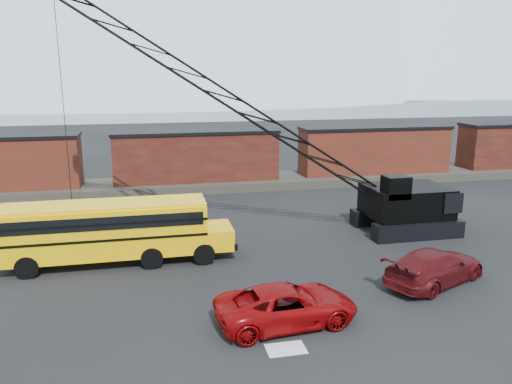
# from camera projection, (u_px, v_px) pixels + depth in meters

# --- Properties ---
(ground) EXTENTS (160.00, 160.00, 0.00)m
(ground) POSITION_uv_depth(u_px,v_px,m) (249.00, 301.00, 21.32)
(ground) COLOR black
(ground) RESTS_ON ground
(gravel_berm) EXTENTS (120.00, 5.00, 0.70)m
(gravel_berm) POSITION_uv_depth(u_px,v_px,m) (197.00, 184.00, 42.14)
(gravel_berm) COLOR #444038
(gravel_berm) RESTS_ON ground
(boxcar_mid) EXTENTS (13.70, 3.10, 4.17)m
(boxcar_mid) POSITION_uv_depth(u_px,v_px,m) (197.00, 156.00, 41.58)
(boxcar_mid) COLOR #552317
(boxcar_mid) RESTS_ON gravel_berm
(boxcar_east_near) EXTENTS (13.70, 3.10, 4.17)m
(boxcar_east_near) POSITION_uv_depth(u_px,v_px,m) (374.00, 150.00, 44.89)
(boxcar_east_near) COLOR #431D13
(boxcar_east_near) RESTS_ON gravel_berm
(snow_patch) EXTENTS (1.40, 0.90, 0.02)m
(snow_patch) POSITION_uv_depth(u_px,v_px,m) (286.00, 349.00, 17.62)
(snow_patch) COLOR silver
(snow_patch) RESTS_ON ground
(school_bus) EXTENTS (11.65, 2.65, 3.19)m
(school_bus) POSITION_uv_depth(u_px,v_px,m) (113.00, 230.00, 25.19)
(school_bus) COLOR #FFBA05
(school_bus) RESTS_ON ground
(red_pickup) EXTENTS (5.77, 3.08, 1.54)m
(red_pickup) POSITION_uv_depth(u_px,v_px,m) (287.00, 305.00, 19.26)
(red_pickup) COLOR #8D0609
(red_pickup) RESTS_ON ground
(maroon_suv) EXTENTS (6.00, 4.38, 1.62)m
(maroon_suv) POSITION_uv_depth(u_px,v_px,m) (435.00, 266.00, 23.00)
(maroon_suv) COLOR #4E0E11
(maroon_suv) RESTS_ON ground
(crawler_crane) EXTENTS (22.99, 5.40, 14.40)m
(crawler_crane) POSITION_uv_depth(u_px,v_px,m) (235.00, 103.00, 28.30)
(crawler_crane) COLOR black
(crawler_crane) RESTS_ON ground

